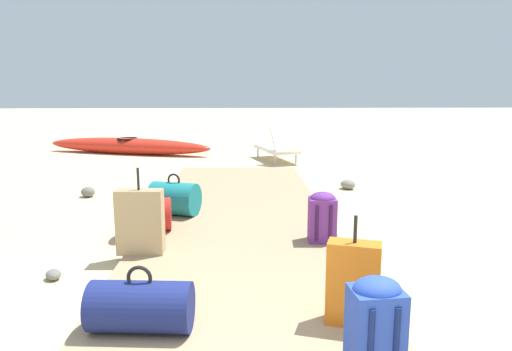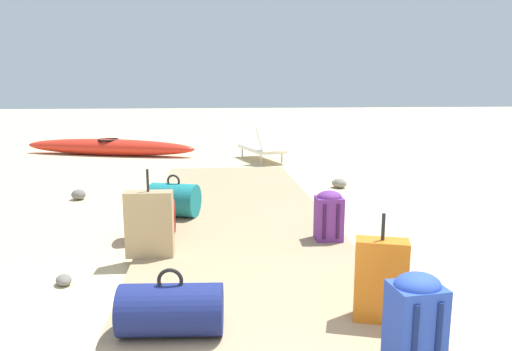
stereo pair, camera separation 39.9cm
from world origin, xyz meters
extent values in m
plane|color=#D1BA8C|center=(0.00, 2.97, 0.00)|extent=(60.00, 60.00, 0.00)
cube|color=tan|center=(0.00, 3.71, 0.04)|extent=(2.13, 7.41, 0.08)
cylinder|color=navy|center=(-0.61, 1.20, 0.25)|extent=(0.67, 0.38, 0.33)
torus|color=black|center=(-0.61, 1.20, 0.44)|extent=(0.17, 0.04, 0.16)
cylinder|color=#197A7F|center=(-0.78, 4.03, 0.28)|extent=(0.66, 0.56, 0.40)
torus|color=black|center=(-0.78, 4.03, 0.51)|extent=(0.16, 0.07, 0.16)
cube|color=#2847B7|center=(0.75, 0.67, 0.33)|extent=(0.30, 0.26, 0.49)
ellipsoid|color=#2847B7|center=(0.75, 0.67, 0.57)|extent=(0.28, 0.25, 0.14)
cylinder|color=navy|center=(0.69, 0.55, 0.33)|extent=(0.04, 0.04, 0.40)
cylinder|color=navy|center=(0.83, 0.57, 0.33)|extent=(0.04, 0.04, 0.40)
cylinder|color=red|center=(-0.97, 3.38, 0.26)|extent=(0.53, 0.41, 0.36)
torus|color=black|center=(-0.97, 3.38, 0.47)|extent=(0.17, 0.04, 0.16)
cube|color=orange|center=(0.77, 1.25, 0.36)|extent=(0.38, 0.26, 0.56)
cylinder|color=black|center=(0.77, 1.25, 0.73)|extent=(0.02, 0.02, 0.18)
cube|color=tan|center=(-0.91, 2.66, 0.39)|extent=(0.44, 0.18, 0.61)
cylinder|color=black|center=(-0.91, 2.66, 0.79)|extent=(0.02, 0.02, 0.21)
cube|color=#6B2D84|center=(0.85, 2.96, 0.30)|extent=(0.28, 0.24, 0.44)
ellipsoid|color=#6B2D84|center=(0.85, 2.96, 0.52)|extent=(0.27, 0.23, 0.14)
cylinder|color=#351642|center=(0.78, 2.85, 0.30)|extent=(0.04, 0.04, 0.35)
cylinder|color=#351642|center=(0.92, 2.84, 0.30)|extent=(0.04, 0.04, 0.35)
cube|color=white|center=(0.82, 8.78, 0.26)|extent=(0.97, 1.51, 0.08)
cube|color=white|center=(0.99, 8.21, 0.54)|extent=(0.70, 0.59, 0.54)
cylinder|color=silver|center=(0.44, 9.25, 0.11)|extent=(0.04, 0.04, 0.22)
cylinder|color=silver|center=(0.90, 9.38, 0.11)|extent=(0.04, 0.04, 0.22)
cylinder|color=silver|center=(0.75, 8.17, 0.11)|extent=(0.04, 0.04, 0.22)
cylinder|color=silver|center=(1.21, 8.31, 0.11)|extent=(0.04, 0.04, 0.22)
ellipsoid|color=red|center=(-2.68, 9.91, 0.19)|extent=(4.25, 1.83, 0.38)
torus|color=black|center=(-2.68, 9.91, 0.37)|extent=(0.61, 0.61, 0.05)
ellipsoid|color=slate|center=(-1.58, 2.25, 0.04)|extent=(0.19, 0.21, 0.09)
ellipsoid|color=slate|center=(-2.24, 5.35, 0.08)|extent=(0.29, 0.29, 0.15)
ellipsoid|color=gray|center=(1.75, 5.77, 0.07)|extent=(0.32, 0.33, 0.15)
camera|label=1|loc=(0.03, -1.69, 1.64)|focal=33.67mm
camera|label=2|loc=(-0.37, -1.66, 1.64)|focal=33.67mm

